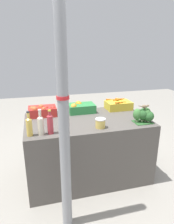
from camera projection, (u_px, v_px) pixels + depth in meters
The scene contains 12 objects.
ground_plane at pixel (87, 173), 2.90m from camera, with size 10.00×10.00×0.00m, color gray.
market_table at pixel (87, 147), 2.77m from camera, with size 1.60×0.94×0.84m, color #56514C.
support_pole at pixel (63, 111), 1.70m from camera, with size 0.11×0.11×2.46m.
apple_crate at pixel (42, 111), 2.75m from camera, with size 0.38×0.26×0.16m.
orange_crate at pixel (81, 108), 2.90m from camera, with size 0.38×0.26×0.15m.
carrot_crate at pixel (119, 105), 3.05m from camera, with size 0.38×0.26×0.15m.
broccoli_pile at pixel (144, 115), 2.51m from camera, with size 0.25×0.18×0.19m.
juice_bottle_golden at pixel (29, 126), 2.12m from camera, with size 0.06×0.06×0.28m.
juice_bottle_cloudy at pixel (41, 124), 2.14m from camera, with size 0.07×0.07×0.29m.
juice_bottle_ruby at pixel (50, 124), 2.17m from camera, with size 0.07×0.07×0.27m.
pickle_jar at pixel (100, 123), 2.35m from camera, with size 0.12×0.12×0.11m.
sparrow_bird at pixel (145, 106), 2.45m from camera, with size 0.13×0.06×0.05m.
Camera 1 is at (-0.64, -2.39, 1.75)m, focal length 32.00 mm.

